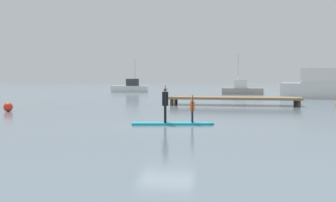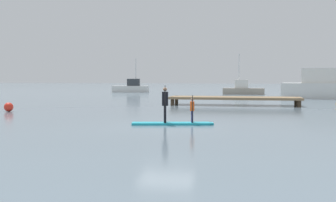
{
  "view_description": "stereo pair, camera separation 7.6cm",
  "coord_description": "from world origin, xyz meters",
  "views": [
    {
      "loc": [
        3.38,
        -17.77,
        2.2
      ],
      "look_at": [
        -0.42,
        2.64,
        0.97
      ],
      "focal_mm": 43.19,
      "sensor_mm": 36.0,
      "label": 1
    },
    {
      "loc": [
        3.46,
        -17.76,
        2.2
      ],
      "look_at": [
        -0.42,
        2.64,
        0.97
      ],
      "focal_mm": 43.19,
      "sensor_mm": 36.0,
      "label": 2
    }
  ],
  "objects": [
    {
      "name": "paddler_adult",
      "position": [
        -0.14,
        0.46,
        1.04
      ],
      "size": [
        0.34,
        0.51,
        1.72
      ],
      "color": "black",
      "rests_on": "paddleboard_near"
    },
    {
      "name": "paddler_child_solo",
      "position": [
        1.09,
        0.69,
        0.73
      ],
      "size": [
        0.23,
        0.39,
        1.27
      ],
      "color": "#19194C",
      "rests_on": "paddleboard_near"
    },
    {
      "name": "fishing_boat_green_midground",
      "position": [
        3.26,
        34.74,
        0.62
      ],
      "size": [
        5.23,
        1.77,
        5.15
      ],
      "color": "#9E9384",
      "rests_on": "ground"
    },
    {
      "name": "paddleboard_near",
      "position": [
        0.19,
        0.53,
        0.05
      ],
      "size": [
        3.8,
        1.37,
        0.1
      ],
      "color": "#1E9EB2",
      "rests_on": "ground"
    },
    {
      "name": "mooring_buoy_far",
      "position": [
        -11.31,
        5.53,
        0.29
      ],
      "size": [
        0.58,
        0.58,
        0.58
      ],
      "primitive_type": "sphere",
      "color": "red",
      "rests_on": "ground"
    },
    {
      "name": "floating_dock",
      "position": [
        2.68,
        14.02,
        0.56
      ],
      "size": [
        10.07,
        2.51,
        0.66
      ],
      "color": "#846B4C",
      "rests_on": "ground"
    },
    {
      "name": "ground_plane",
      "position": [
        0.0,
        0.0,
        0.0
      ],
      "size": [
        240.0,
        240.0,
        0.0
      ],
      "primitive_type": "plane",
      "color": "slate"
    },
    {
      "name": "motor_boat_small_navy",
      "position": [
        -12.78,
        38.9,
        0.67
      ],
      "size": [
        5.41,
        2.3,
        4.89
      ],
      "color": "silver",
      "rests_on": "ground"
    }
  ]
}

